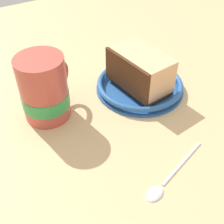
{
  "coord_description": "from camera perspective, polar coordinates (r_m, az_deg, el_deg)",
  "views": [
    {
      "loc": [
        32.49,
        -22.47,
        33.43
      ],
      "look_at": [
        3.26,
        -4.61,
        3.0
      ],
      "focal_mm": 46.63,
      "sensor_mm": 36.0,
      "label": 1
    }
  ],
  "objects": [
    {
      "name": "tea_mug",
      "position": [
        0.48,
        -13.09,
        4.36
      ],
      "size": [
        7.8,
        9.82,
        11.0
      ],
      "color": "#BF4C3F",
      "rests_on": "ground_plane"
    },
    {
      "name": "teaspoon",
      "position": [
        0.41,
        10.32,
        -13.25
      ],
      "size": [
        5.07,
        12.87,
        0.8
      ],
      "color": "silver",
      "rests_on": "ground_plane"
    },
    {
      "name": "ground_plane",
      "position": [
        0.53,
        2.44,
        0.29
      ],
      "size": [
        111.42,
        111.42,
        2.51
      ],
      "primitive_type": "cube",
      "color": "tan"
    },
    {
      "name": "small_plate",
      "position": [
        0.55,
        5.46,
        5.27
      ],
      "size": [
        16.38,
        16.38,
        1.82
      ],
      "color": "#26599E",
      "rests_on": "ground_plane"
    },
    {
      "name": "cake_slice",
      "position": [
        0.53,
        5.47,
        8.06
      ],
      "size": [
        11.95,
        8.03,
        6.76
      ],
      "color": "#472814",
      "rests_on": "small_plate"
    }
  ]
}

